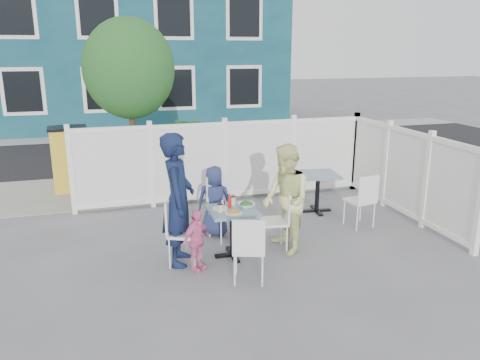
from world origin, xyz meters
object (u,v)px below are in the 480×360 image
object	(u,v)px
chair_left	(179,227)
spare_table	(318,182)
chair_right	(279,216)
main_table	(233,220)
boy	(214,201)
chair_near	(249,245)
woman	(286,199)
utility_cabinet	(70,160)
man	(178,200)
toddler	(196,240)
chair_back	(223,202)

from	to	relation	value
chair_left	spare_table	bearing A→B (deg)	141.31
chair_left	chair_right	xyz separation A→B (m)	(1.53, 0.07, -0.02)
main_table	boy	xyz separation A→B (m)	(-0.06, 0.88, 0.02)
chair_right	chair_left	bearing A→B (deg)	100.95
chair_near	woman	distance (m)	1.20
spare_table	utility_cabinet	bearing A→B (deg)	148.52
main_table	spare_table	bearing A→B (deg)	35.42
man	chair_left	bearing A→B (deg)	179.15
chair_left	chair_near	bearing A→B (deg)	66.31
chair_right	spare_table	bearing A→B (deg)	-34.73
chair_left	boy	xyz separation A→B (m)	(0.73, 0.91, 0.02)
man	boy	bearing A→B (deg)	-25.01
toddler	main_table	bearing A→B (deg)	-10.86
woman	boy	bearing A→B (deg)	-139.79
boy	spare_table	bearing A→B (deg)	-142.88
chair_back	chair_near	world-z (taller)	chair_back
man	toddler	distance (m)	0.62
man	toddler	world-z (taller)	man
utility_cabinet	woman	xyz separation A→B (m)	(3.26, -4.27, 0.15)
utility_cabinet	chair_near	bearing A→B (deg)	-69.16
utility_cabinet	chair_near	size ratio (longest dim) A/B	1.46
chair_near	toddler	size ratio (longest dim) A/B	1.05
toddler	chair_back	bearing A→B (deg)	21.54
utility_cabinet	man	bearing A→B (deg)	-73.02
chair_right	woman	bearing A→B (deg)	-134.27
utility_cabinet	spare_table	size ratio (longest dim) A/B	1.70
chair_left	woman	world-z (taller)	woman
spare_table	boy	size ratio (longest dim) A/B	0.68
utility_cabinet	chair_left	bearing A→B (deg)	-73.37
chair_back	toddler	bearing A→B (deg)	42.58
utility_cabinet	boy	world-z (taller)	utility_cabinet
woman	boy	distance (m)	1.30
boy	toddler	distance (m)	1.31
chair_right	man	world-z (taller)	man
boy	toddler	bearing A→B (deg)	87.48
man	chair_back	bearing A→B (deg)	-32.68
spare_table	boy	world-z (taller)	boy
spare_table	man	size ratio (longest dim) A/B	0.42
spare_table	chair_back	distance (m)	2.11
spare_table	chair_left	distance (m)	3.21
chair_near	spare_table	bearing A→B (deg)	67.30
main_table	chair_near	xyz separation A→B (m)	(-0.02, -0.87, -0.03)
main_table	chair_left	bearing A→B (deg)	-177.79
woman	utility_cabinet	bearing A→B (deg)	-145.41
chair_left	man	bearing A→B (deg)	-171.82
chair_right	toddler	size ratio (longest dim) A/B	1.05
man	toddler	bearing A→B (deg)	-135.12
chair_back	boy	bearing A→B (deg)	-58.33
utility_cabinet	toddler	bearing A→B (deg)	-72.38
utility_cabinet	chair_left	world-z (taller)	utility_cabinet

